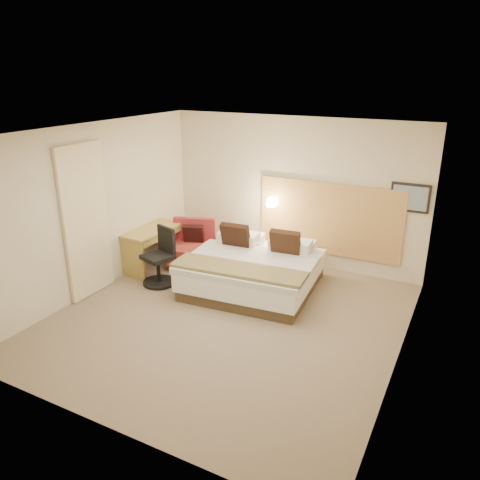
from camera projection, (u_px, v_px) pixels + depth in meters
The scene contains 20 objects.
floor at pixel (227, 320), 6.87m from camera, with size 4.80×5.00×0.02m, color #786650.
ceiling at pixel (225, 131), 5.94m from camera, with size 4.80×5.00×0.02m, color white.
wall_back at pixel (293, 192), 8.50m from camera, with size 4.80×0.02×2.70m, color beige.
wall_front at pixel (95, 312), 4.31m from camera, with size 4.80×0.02×2.70m, color beige.
wall_left at pixel (94, 209), 7.45m from camera, with size 0.02×5.00×2.70m, color beige.
wall_right at pixel (410, 264), 5.36m from camera, with size 0.02×5.00×2.70m, color beige.
headboard_panel at pixel (328, 219), 8.30m from camera, with size 2.60×0.04×1.30m, color tan.
art_frame at pixel (410, 198), 7.54m from camera, with size 0.62×0.03×0.47m, color black.
art_canvas at pixel (410, 198), 7.53m from camera, with size 0.54×0.01×0.39m, color gray.
lamp_arm at pixel (273, 201), 8.64m from camera, with size 0.02×0.02×0.12m, color silver.
lamp_shade at pixel (272, 202), 8.59m from camera, with size 0.15×0.15×0.15m, color #FFEDC6.
curtain at pixel (86, 222), 7.26m from camera, with size 0.06×0.90×2.42m, color beige.
bottle_a at pixel (225, 238), 8.31m from camera, with size 0.06×0.06×0.19m, color #7E95C2.
bottle_b at pixel (228, 239), 8.27m from camera, with size 0.06×0.06×0.19m, color #8097C6.
menu_folder at pixel (232, 241), 8.13m from camera, with size 0.12×0.05×0.21m, color #3B2518.
bed at pixel (254, 269), 7.76m from camera, with size 2.19×2.15×1.00m.
lounge_chair at pixel (193, 247), 8.69m from camera, with size 0.99×0.93×0.84m.
side_table at pixel (228, 257), 8.35m from camera, with size 0.58×0.58×0.53m.
desk at pixel (153, 237), 8.47m from camera, with size 0.57×1.21×0.75m.
desk_chair at pixel (160, 261), 7.89m from camera, with size 0.69×0.69×0.97m.
Camera 1 is at (2.95, -5.28, 3.46)m, focal length 35.00 mm.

